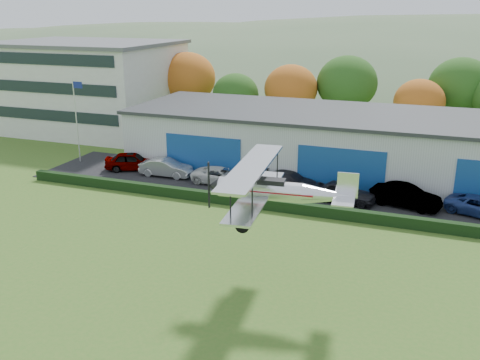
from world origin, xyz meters
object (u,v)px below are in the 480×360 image
(car_5, at_px, (405,196))
(biplane, at_px, (273,189))
(car_1, at_px, (166,168))
(hangar, at_px, (353,143))
(car_0, at_px, (132,161))
(office_block, at_px, (87,86))
(car_3, at_px, (290,180))
(car_2, at_px, (221,176))
(flagpole, at_px, (77,113))
(car_4, at_px, (345,192))

(car_5, distance_m, biplane, 16.66)
(car_1, height_order, car_5, car_5)
(hangar, relative_size, car_0, 8.42)
(office_block, xyz_separation_m, car_3, (29.07, -13.72, -4.47))
(hangar, xyz_separation_m, car_2, (-9.72, -7.57, -1.93))
(biplane, bearing_deg, car_3, 96.37)
(flagpole, distance_m, car_1, 10.75)
(flagpole, relative_size, biplane, 0.93)
(hangar, bearing_deg, car_5, -56.52)
(car_0, xyz_separation_m, car_1, (3.78, -0.61, -0.05))
(car_2, height_order, biplane, biplane)
(car_4, bearing_deg, car_1, 92.46)
(car_1, bearing_deg, biplane, -138.90)
(car_4, height_order, biplane, biplane)
(hangar, height_order, office_block, office_block)
(hangar, distance_m, car_2, 12.47)
(flagpole, height_order, car_0, flagpole)
(car_1, relative_size, car_3, 0.98)
(car_1, distance_m, biplane, 21.62)
(car_0, relative_size, car_2, 0.99)
(office_block, bearing_deg, car_5, -21.28)
(car_0, distance_m, car_1, 3.83)
(car_1, distance_m, car_2, 5.27)
(car_0, relative_size, car_3, 1.01)
(hangar, bearing_deg, office_block, 167.99)
(office_block, relative_size, biplane, 2.39)
(car_5, bearing_deg, car_1, 102.27)
(hangar, distance_m, car_1, 16.77)
(office_block, xyz_separation_m, car_5, (38.20, -14.88, -4.33))
(hangar, relative_size, car_1, 8.68)
(office_block, xyz_separation_m, biplane, (32.37, -29.75, 0.39))
(flagpole, height_order, car_4, flagpole)
(car_3, bearing_deg, biplane, -160.43)
(car_5, bearing_deg, flagpole, 100.29)
(office_block, xyz_separation_m, car_0, (14.23, -13.71, -4.34))
(office_block, xyz_separation_m, car_4, (33.81, -15.45, -4.37))
(car_2, bearing_deg, flagpole, 85.26)
(car_0, distance_m, car_5, 23.99)
(office_block, relative_size, car_0, 4.27)
(car_0, distance_m, car_4, 19.65)
(office_block, distance_m, car_4, 37.43)
(car_5, bearing_deg, hangar, 47.34)
(car_2, distance_m, biplane, 18.34)
(car_2, bearing_deg, car_3, -80.26)
(flagpole, distance_m, car_5, 30.39)
(flagpole, xyz_separation_m, biplane, (24.26, -16.75, 0.82))
(flagpole, height_order, car_3, flagpole)
(car_0, relative_size, car_1, 1.03)
(hangar, height_order, flagpole, flagpole)
(hangar, bearing_deg, car_1, -154.03)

